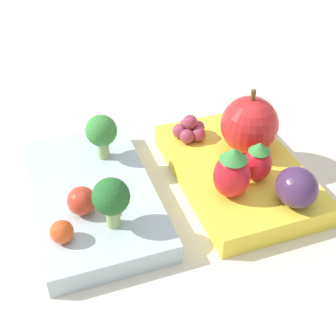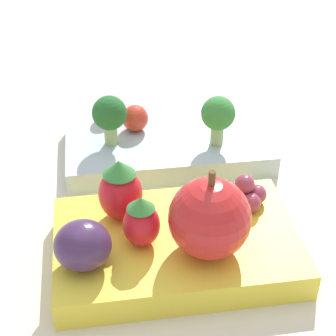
% 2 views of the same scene
% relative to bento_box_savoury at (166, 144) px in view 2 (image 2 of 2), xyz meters
% --- Properties ---
extents(ground_plane, '(4.00, 4.00, 0.00)m').
position_rel_bento_box_savoury_xyz_m(ground_plane, '(-0.01, -0.07, -0.01)').
color(ground_plane, beige).
extents(bento_box_savoury, '(0.20, 0.12, 0.02)m').
position_rel_bento_box_savoury_xyz_m(bento_box_savoury, '(0.00, 0.00, 0.00)').
color(bento_box_savoury, silver).
rests_on(bento_box_savoury, ground_plane).
extents(bento_box_fruit, '(0.19, 0.12, 0.02)m').
position_rel_bento_box_savoury_xyz_m(bento_box_fruit, '(-0.02, -0.15, 0.00)').
color(bento_box_fruit, yellow).
rests_on(bento_box_fruit, ground_plane).
extents(broccoli_floret_0, '(0.03, 0.03, 0.05)m').
position_rel_bento_box_savoury_xyz_m(broccoli_floret_0, '(-0.05, -0.01, 0.04)').
color(broccoli_floret_0, '#93B770').
rests_on(broccoli_floret_0, bento_box_savoury).
extents(broccoli_floret_1, '(0.03, 0.03, 0.05)m').
position_rel_bento_box_savoury_xyz_m(broccoli_floret_1, '(0.05, -0.02, 0.04)').
color(broccoli_floret_1, '#93B770').
rests_on(broccoli_floret_1, bento_box_savoury).
extents(cherry_tomato_0, '(0.02, 0.02, 0.02)m').
position_rel_bento_box_savoury_xyz_m(cherry_tomato_0, '(-0.06, 0.04, 0.02)').
color(cherry_tomato_0, '#DB4C1E').
rests_on(cherry_tomato_0, bento_box_savoury).
extents(cherry_tomato_1, '(0.03, 0.03, 0.03)m').
position_rel_bento_box_savoury_xyz_m(cherry_tomato_1, '(-0.03, 0.01, 0.02)').
color(cherry_tomato_1, red).
rests_on(cherry_tomato_1, bento_box_savoury).
extents(apple, '(0.06, 0.06, 0.07)m').
position_rel_bento_box_savoury_xyz_m(apple, '(0.01, -0.17, 0.04)').
color(apple, red).
rests_on(apple, bento_box_fruit).
extents(strawberry_0, '(0.03, 0.03, 0.05)m').
position_rel_bento_box_savoury_xyz_m(strawberry_0, '(-0.05, -0.12, 0.04)').
color(strawberry_0, red).
rests_on(strawberry_0, bento_box_fruit).
extents(strawberry_1, '(0.03, 0.03, 0.04)m').
position_rel_bento_box_savoury_xyz_m(strawberry_1, '(-0.04, -0.15, 0.03)').
color(strawberry_1, red).
rests_on(strawberry_1, bento_box_fruit).
extents(plum, '(0.04, 0.04, 0.04)m').
position_rel_bento_box_savoury_xyz_m(plum, '(-0.08, -0.17, 0.03)').
color(plum, '#42284C').
rests_on(plum, bento_box_fruit).
extents(grape_cluster, '(0.04, 0.04, 0.03)m').
position_rel_bento_box_savoury_xyz_m(grape_cluster, '(0.05, -0.12, 0.02)').
color(grape_cluster, '#93384C').
rests_on(grape_cluster, bento_box_fruit).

